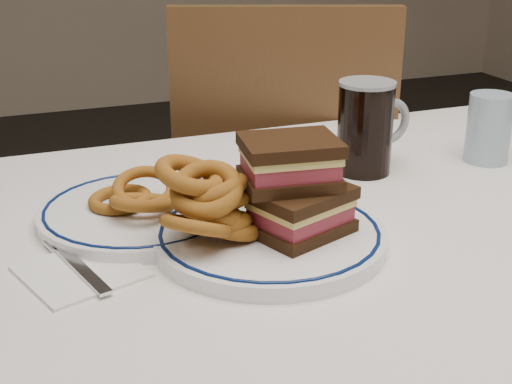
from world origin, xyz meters
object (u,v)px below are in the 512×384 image
object	(u,v)px
main_plate	(269,236)
far_plate	(140,212)
reuben_sandwich	(295,186)
beer_mug	(367,126)
chair_far	(280,199)

from	to	relation	value
main_plate	far_plate	size ratio (longest dim) A/B	1.07
reuben_sandwich	far_plate	distance (m)	0.23
main_plate	beer_mug	xyz separation A→B (m)	(0.24, 0.19, 0.06)
main_plate	far_plate	bearing A→B (deg)	135.12
chair_far	far_plate	xyz separation A→B (m)	(-0.41, -0.50, 0.24)
beer_mug	reuben_sandwich	bearing A→B (deg)	-136.02
beer_mug	far_plate	bearing A→B (deg)	-171.18
chair_far	main_plate	distance (m)	0.73
chair_far	reuben_sandwich	distance (m)	0.76
chair_far	beer_mug	size ratio (longest dim) A/B	6.70
chair_far	beer_mug	world-z (taller)	chair_far
far_plate	beer_mug	bearing A→B (deg)	8.82
far_plate	main_plate	bearing A→B (deg)	-44.88
far_plate	reuben_sandwich	bearing A→B (deg)	-41.87
chair_far	main_plate	xyz separation A→B (m)	(-0.28, -0.63, 0.24)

